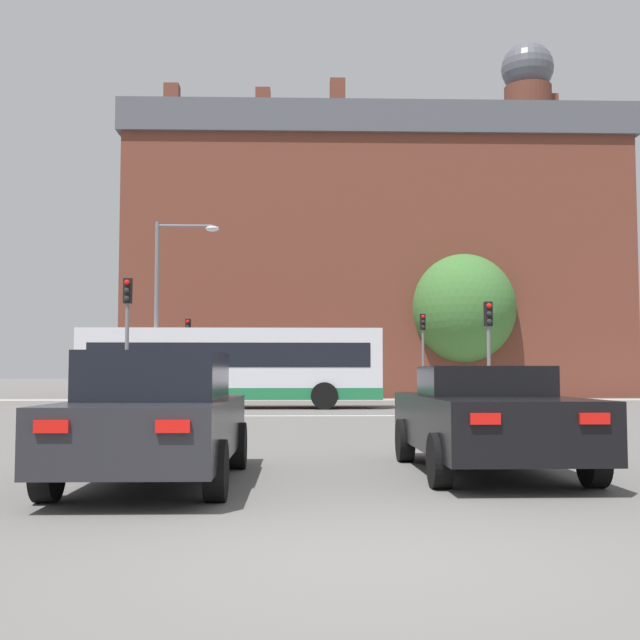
{
  "coord_description": "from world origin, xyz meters",
  "views": [
    {
      "loc": [
        -0.48,
        -5.78,
        1.32
      ],
      "look_at": [
        0.41,
        26.26,
        3.46
      ],
      "focal_mm": 45.0,
      "sensor_mm": 36.0,
      "label": 1
    }
  ],
  "objects_px": {
    "traffic_light_near_right": "(489,338)",
    "pedestrian_walking_east": "(287,378)",
    "pedestrian_waiting": "(160,380)",
    "car_roadster_right": "(487,419)",
    "traffic_light_far_right": "(423,342)",
    "car_saloon_left": "(157,417)",
    "pedestrian_walking_west": "(174,381)",
    "street_lamp_junction": "(168,293)",
    "bus_crossing_lead": "(232,366)",
    "traffic_light_near_left": "(127,323)",
    "traffic_light_far_left": "(188,345)"
  },
  "relations": [
    {
      "from": "traffic_light_far_right",
      "to": "traffic_light_near_left",
      "type": "bearing_deg",
      "value": -129.46
    },
    {
      "from": "bus_crossing_lead",
      "to": "traffic_light_near_left",
      "type": "height_order",
      "value": "traffic_light_near_left"
    },
    {
      "from": "bus_crossing_lead",
      "to": "traffic_light_near_right",
      "type": "bearing_deg",
      "value": -118.81
    },
    {
      "from": "car_roadster_right",
      "to": "traffic_light_near_left",
      "type": "height_order",
      "value": "traffic_light_near_left"
    },
    {
      "from": "traffic_light_near_right",
      "to": "pedestrian_walking_east",
      "type": "relative_size",
      "value": 1.99
    },
    {
      "from": "traffic_light_near_right",
      "to": "traffic_light_far_right",
      "type": "height_order",
      "value": "traffic_light_far_right"
    },
    {
      "from": "car_saloon_left",
      "to": "car_roadster_right",
      "type": "bearing_deg",
      "value": 12.09
    },
    {
      "from": "street_lamp_junction",
      "to": "pedestrian_walking_west",
      "type": "xyz_separation_m",
      "value": [
        -1.22,
        9.68,
        -3.36
      ]
    },
    {
      "from": "street_lamp_junction",
      "to": "pedestrian_waiting",
      "type": "xyz_separation_m",
      "value": [
        -2.08,
        10.81,
        -3.31
      ]
    },
    {
      "from": "traffic_light_near_left",
      "to": "street_lamp_junction",
      "type": "distance_m",
      "value": 4.6
    },
    {
      "from": "bus_crossing_lead",
      "to": "pedestrian_waiting",
      "type": "height_order",
      "value": "bus_crossing_lead"
    },
    {
      "from": "car_saloon_left",
      "to": "pedestrian_walking_east",
      "type": "relative_size",
      "value": 2.52
    },
    {
      "from": "pedestrian_walking_east",
      "to": "bus_crossing_lead",
      "type": "bearing_deg",
      "value": 15.35
    },
    {
      "from": "street_lamp_junction",
      "to": "pedestrian_walking_east",
      "type": "relative_size",
      "value": 3.79
    },
    {
      "from": "bus_crossing_lead",
      "to": "traffic_light_far_left",
      "type": "bearing_deg",
      "value": 17.82
    },
    {
      "from": "traffic_light_near_right",
      "to": "pedestrian_walking_west",
      "type": "relative_size",
      "value": 2.22
    },
    {
      "from": "bus_crossing_lead",
      "to": "pedestrian_waiting",
      "type": "xyz_separation_m",
      "value": [
        -4.4,
        9.95,
        -0.6
      ]
    },
    {
      "from": "traffic_light_far_right",
      "to": "pedestrian_walking_west",
      "type": "height_order",
      "value": "traffic_light_far_right"
    },
    {
      "from": "traffic_light_far_left",
      "to": "street_lamp_junction",
      "type": "xyz_separation_m",
      "value": [
        0.61,
        -9.98,
        1.6
      ]
    },
    {
      "from": "street_lamp_junction",
      "to": "pedestrian_waiting",
      "type": "bearing_deg",
      "value": 100.9
    },
    {
      "from": "pedestrian_waiting",
      "to": "pedestrian_walking_west",
      "type": "height_order",
      "value": "pedestrian_waiting"
    },
    {
      "from": "car_saloon_left",
      "to": "pedestrian_walking_east",
      "type": "height_order",
      "value": "pedestrian_walking_east"
    },
    {
      "from": "bus_crossing_lead",
      "to": "traffic_light_far_left",
      "type": "height_order",
      "value": "traffic_light_far_left"
    },
    {
      "from": "car_saloon_left",
      "to": "traffic_light_near_right",
      "type": "height_order",
      "value": "traffic_light_near_right"
    },
    {
      "from": "pedestrian_walking_east",
      "to": "traffic_light_near_right",
      "type": "bearing_deg",
      "value": 50.41
    },
    {
      "from": "car_saloon_left",
      "to": "pedestrian_walking_east",
      "type": "xyz_separation_m",
      "value": [
        1.15,
        31.16,
        0.3
      ]
    },
    {
      "from": "car_saloon_left",
      "to": "street_lamp_junction",
      "type": "height_order",
      "value": "street_lamp_junction"
    },
    {
      "from": "traffic_light_near_left",
      "to": "pedestrian_walking_east",
      "type": "distance_m",
      "value": 16.31
    },
    {
      "from": "bus_crossing_lead",
      "to": "traffic_light_far_right",
      "type": "distance_m",
      "value": 12.56
    },
    {
      "from": "traffic_light_far_right",
      "to": "pedestrian_walking_east",
      "type": "bearing_deg",
      "value": 168.9
    },
    {
      "from": "traffic_light_far_left",
      "to": "pedestrian_waiting",
      "type": "distance_m",
      "value": 2.4
    },
    {
      "from": "pedestrian_waiting",
      "to": "street_lamp_junction",
      "type": "bearing_deg",
      "value": 16.97
    },
    {
      "from": "car_roadster_right",
      "to": "pedestrian_waiting",
      "type": "bearing_deg",
      "value": 106.95
    },
    {
      "from": "traffic_light_near_right",
      "to": "pedestrian_waiting",
      "type": "height_order",
      "value": "traffic_light_near_right"
    },
    {
      "from": "car_saloon_left",
      "to": "pedestrian_walking_west",
      "type": "xyz_separation_m",
      "value": [
        -4.36,
        29.73,
        0.17
      ]
    },
    {
      "from": "traffic_light_far_right",
      "to": "pedestrian_walking_west",
      "type": "relative_size",
      "value": 2.6
    },
    {
      "from": "traffic_light_near_right",
      "to": "pedestrian_walking_east",
      "type": "height_order",
      "value": "traffic_light_near_right"
    },
    {
      "from": "car_saloon_left",
      "to": "traffic_light_near_left",
      "type": "relative_size",
      "value": 1.07
    },
    {
      "from": "bus_crossing_lead",
      "to": "pedestrian_waiting",
      "type": "bearing_deg",
      "value": 23.85
    },
    {
      "from": "pedestrian_walking_west",
      "to": "traffic_light_far_left",
      "type": "bearing_deg",
      "value": 3.2
    },
    {
      "from": "car_roadster_right",
      "to": "traffic_light_far_right",
      "type": "relative_size",
      "value": 1.07
    },
    {
      "from": "traffic_light_far_left",
      "to": "bus_crossing_lead",
      "type": "bearing_deg",
      "value": -72.18
    },
    {
      "from": "car_saloon_left",
      "to": "traffic_light_near_right",
      "type": "bearing_deg",
      "value": 64.07
    },
    {
      "from": "traffic_light_far_left",
      "to": "traffic_light_far_right",
      "type": "distance_m",
      "value": 11.68
    },
    {
      "from": "car_roadster_right",
      "to": "car_saloon_left",
      "type": "bearing_deg",
      "value": -168.71
    },
    {
      "from": "pedestrian_waiting",
      "to": "traffic_light_near_left",
      "type": "bearing_deg",
      "value": 11.75
    },
    {
      "from": "car_saloon_left",
      "to": "pedestrian_waiting",
      "type": "height_order",
      "value": "pedestrian_waiting"
    },
    {
      "from": "pedestrian_walking_west",
      "to": "car_saloon_left",
      "type": "bearing_deg",
      "value": -104.63
    },
    {
      "from": "street_lamp_junction",
      "to": "pedestrian_waiting",
      "type": "relative_size",
      "value": 4.07
    },
    {
      "from": "car_saloon_left",
      "to": "pedestrian_waiting",
      "type": "xyz_separation_m",
      "value": [
        -5.22,
        30.85,
        0.22
      ]
    }
  ]
}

